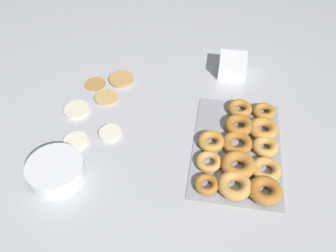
# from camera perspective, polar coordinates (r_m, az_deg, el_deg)

# --- Properties ---
(ground_plane) EXTENTS (3.00, 3.00, 0.00)m
(ground_plane) POSITION_cam_1_polar(r_m,az_deg,el_deg) (1.37, -5.22, 0.42)
(ground_plane) COLOR #B2B5BA
(pancake_0) EXTENTS (0.08, 0.08, 0.01)m
(pancake_0) POSITION_cam_1_polar(r_m,az_deg,el_deg) (1.34, -9.29, -1.10)
(pancake_0) COLOR silver
(pancake_0) RESTS_ON ground_plane
(pancake_1) EXTENTS (0.09, 0.09, 0.01)m
(pancake_1) POSITION_cam_1_polar(r_m,az_deg,el_deg) (1.34, -14.59, -2.33)
(pancake_1) COLOR silver
(pancake_1) RESTS_ON ground_plane
(pancake_2) EXTENTS (0.09, 0.09, 0.01)m
(pancake_2) POSITION_cam_1_polar(r_m,az_deg,el_deg) (1.57, -11.60, 6.65)
(pancake_2) COLOR #B27F42
(pancake_2) RESTS_ON ground_plane
(pancake_3) EXTENTS (0.10, 0.10, 0.01)m
(pancake_3) POSITION_cam_1_polar(r_m,az_deg,el_deg) (1.46, -14.44, 2.57)
(pancake_3) COLOR beige
(pancake_3) RESTS_ON ground_plane
(pancake_4) EXTENTS (0.11, 0.11, 0.01)m
(pancake_4) POSITION_cam_1_polar(r_m,az_deg,el_deg) (1.57, -7.50, 7.44)
(pancake_4) COLOR tan
(pancake_4) RESTS_ON ground_plane
(pancake_5) EXTENTS (0.09, 0.09, 0.01)m
(pancake_5) POSITION_cam_1_polar(r_m,az_deg,el_deg) (1.49, -9.88, 4.49)
(pancake_5) COLOR tan
(pancake_5) RESTS_ON ground_plane
(donut_tray) EXTENTS (0.49, 0.31, 0.04)m
(donut_tray) POSITION_cam_1_polar(r_m,az_deg,el_deg) (1.28, 11.88, -3.80)
(donut_tray) COLOR #93969B
(donut_tray) RESTS_ON ground_plane
(batter_bowl) EXTENTS (0.19, 0.19, 0.06)m
(batter_bowl) POSITION_cam_1_polar(r_m,az_deg,el_deg) (1.24, -17.53, -6.85)
(batter_bowl) COLOR white
(batter_bowl) RESTS_ON ground_plane
(container_stack) EXTENTS (0.12, 0.12, 0.08)m
(container_stack) POSITION_cam_1_polar(r_m,az_deg,el_deg) (1.60, 10.32, 9.52)
(container_stack) COLOR white
(container_stack) RESTS_ON ground_plane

